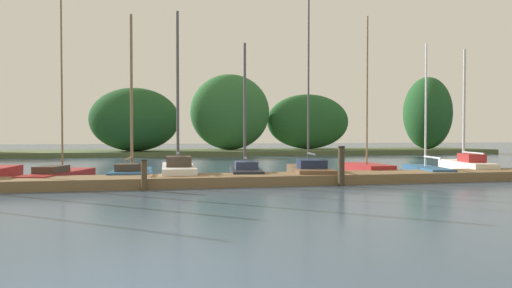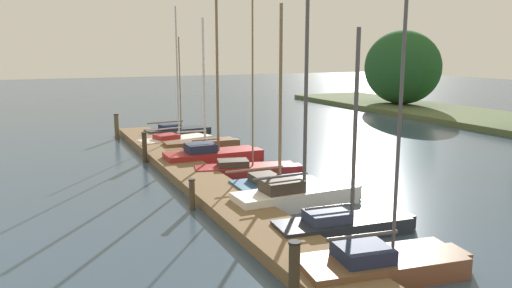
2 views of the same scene
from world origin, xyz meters
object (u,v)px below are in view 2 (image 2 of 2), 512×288
Objects in this scene: sailboat_1 at (176,139)px; sailboat_7 at (346,223)px; sailboat_5 at (276,182)px; sailboat_2 at (203,143)px; sailboat_8 at (385,262)px; mooring_piling_3 at (294,275)px; mooring_piling_0 at (117,126)px; sailboat_0 at (178,131)px; sailboat_6 at (299,194)px; sailboat_3 at (214,154)px; mooring_piling_2 at (192,194)px; sailboat_4 at (248,168)px; mooring_piling_1 at (145,147)px.

sailboat_1 is 14.86m from sailboat_7.
sailboat_2 is at bearing 91.29° from sailboat_5.
sailboat_2 is 15.39m from sailboat_8.
mooring_piling_0 is at bearing -179.90° from mooring_piling_3.
sailboat_0 is 0.85× the size of sailboat_6.
sailboat_0 is 0.78× the size of sailboat_8.
mooring_piling_3 is at bearing -121.31° from sailboat_6.
sailboat_5 reaches higher than sailboat_2.
sailboat_3 is 5.15m from sailboat_5.
sailboat_3 is at bearing 153.81° from mooring_piling_2.
sailboat_1 is at bearing 96.07° from sailboat_5.
sailboat_0 is 20.73m from mooring_piling_3.
sailboat_7 is 3.99× the size of mooring_piling_3.
sailboat_8 is at bearing -100.03° from sailboat_7.
mooring_piling_0 is 20.77m from mooring_piling_3.
sailboat_2 is 6.51× the size of mooring_piling_2.
sailboat_4 is (5.63, 0.02, -0.08)m from sailboat_2.
sailboat_2 is 9.62m from mooring_piling_2.
sailboat_2 is at bearing 94.62° from sailboat_7.
sailboat_0 is 7.20m from mooring_piling_1.
sailboat_7 reaches higher than mooring_piling_3.
sailboat_7 is 4.35m from mooring_piling_3.
sailboat_8 reaches higher than mooring_piling_3.
sailboat_4 is (2.46, 0.57, -0.13)m from sailboat_3.
sailboat_8 reaches higher than sailboat_5.
sailboat_3 reaches higher than sailboat_1.
sailboat_0 is at bearing 165.86° from mooring_piling_2.
mooring_piling_0 is (-15.16, -3.33, 0.30)m from sailboat_6.
sailboat_3 is 12.19m from sailboat_8.
sailboat_3 is at bearing 97.16° from sailboat_5.
sailboat_1 is 1.29× the size of sailboat_7.
sailboat_4 reaches higher than mooring_piling_3.
sailboat_4 is 7.20m from sailboat_7.
sailboat_1 is (2.70, -0.89, -0.01)m from sailboat_0.
sailboat_2 is at bearing 104.38° from sailboat_4.
sailboat_0 is 0.76× the size of sailboat_4.
sailboat_3 is at bearing 96.29° from sailboat_8.
sailboat_7 is (7.20, -0.23, 0.05)m from sailboat_4.
sailboat_5 is at bearing -98.92° from sailboat_1.
mooring_piling_0 is 6.69m from mooring_piling_1.
mooring_piling_0 is (-20.41, -2.57, 0.38)m from sailboat_8.
sailboat_4 is at bearing -76.28° from sailboat_3.
mooring_piling_2 is at bearing 160.09° from sailboat_6.
sailboat_4 reaches higher than mooring_piling_0.
sailboat_7 reaches higher than mooring_piling_2.
sailboat_8 reaches higher than mooring_piling_0.
mooring_piling_3 is at bearing -111.64° from sailboat_1.
mooring_piling_1 is at bearing -151.48° from sailboat_2.
sailboat_4 is at bearing -96.24° from sailboat_0.
sailboat_8 reaches higher than sailboat_3.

